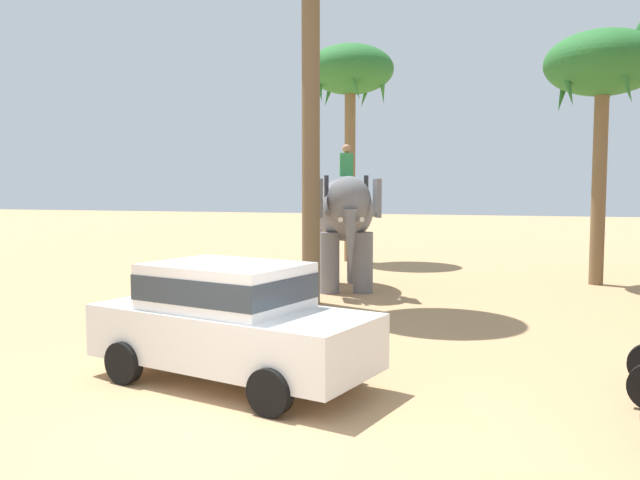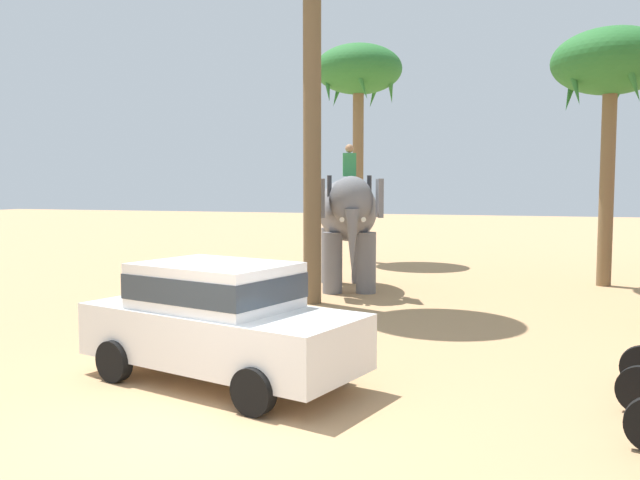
{
  "view_description": "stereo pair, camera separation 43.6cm",
  "coord_description": "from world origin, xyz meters",
  "views": [
    {
      "loc": [
        3.3,
        -6.52,
        2.77
      ],
      "look_at": [
        -1.03,
        7.3,
        1.6
      ],
      "focal_mm": 36.74,
      "sensor_mm": 36.0,
      "label": 1
    },
    {
      "loc": [
        3.71,
        -6.39,
        2.77
      ],
      "look_at": [
        -1.03,
        7.3,
        1.6
      ],
      "focal_mm": 36.74,
      "sensor_mm": 36.0,
      "label": 2
    }
  ],
  "objects": [
    {
      "name": "car_sedan_foreground",
      "position": [
        -0.65,
        1.82,
        0.93
      ],
      "size": [
        4.39,
        2.65,
        1.7
      ],
      "color": "white",
      "rests_on": "ground"
    },
    {
      "name": "ground_plane",
      "position": [
        0.0,
        0.0,
        0.0
      ],
      "size": [
        120.0,
        120.0,
        0.0
      ],
      "primitive_type": "plane",
      "color": "tan"
    },
    {
      "name": "palm_tree_left_of_road",
      "position": [
        5.29,
        13.51,
        6.05
      ],
      "size": [
        3.2,
        3.2,
        7.12
      ],
      "color": "brown",
      "rests_on": "ground"
    },
    {
      "name": "elephant_with_mahout",
      "position": [
        -1.36,
        10.56,
        1.99
      ],
      "size": [
        2.67,
        4.01,
        3.88
      ],
      "color": "slate",
      "rests_on": "ground"
    },
    {
      "name": "palm_tree_far_back",
      "position": [
        -2.94,
        17.15,
        6.87
      ],
      "size": [
        3.2,
        3.2,
        7.99
      ],
      "color": "brown",
      "rests_on": "ground"
    }
  ]
}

